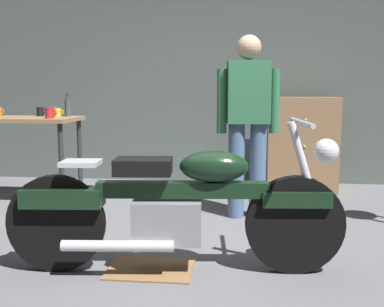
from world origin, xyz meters
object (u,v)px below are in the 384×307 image
Objects in this scene: wooden_dresser at (301,144)px; mug_red_diner at (50,113)px; mug_brown_stoneware at (53,111)px; mug_yellow_tall at (58,112)px; person_standing at (248,118)px; bottle at (68,107)px; mug_black_matte at (40,112)px; motorcycle at (177,205)px.

wooden_dresser reaches higher than mug_red_diner.
wooden_dresser is 2.83m from mug_red_diner.
wooden_dresser reaches higher than mug_brown_stoneware.
person_standing is at bearing -13.24° from mug_yellow_tall.
mug_black_matte is at bearing -179.56° from bottle.
wooden_dresser is at bearing 14.17° from bottle.
bottle reaches higher than mug_brown_stoneware.
wooden_dresser is 2.84m from mug_brown_stoneware.
person_standing is 1.98m from mug_red_diner.
person_standing is at bearing -13.91° from mug_black_matte.
person_standing is 15.85× the size of mug_black_matte.
mug_brown_stoneware is at bearing -22.21° from person_standing.
motorcycle is at bearing -47.17° from mug_black_matte.
mug_yellow_tall is 0.43× the size of bottle.
motorcycle is at bearing -113.72° from wooden_dresser.
mug_black_matte is at bearing -20.19° from person_standing.
person_standing reaches higher than mug_black_matte.
mug_yellow_tall is (0.23, -0.08, -0.00)m from mug_black_matte.
mug_brown_stoneware is 0.19m from bottle.
wooden_dresser is at bearing 12.37° from mug_brown_stoneware.
mug_brown_stoneware is 0.14m from mug_black_matte.
mug_brown_stoneware is 0.46× the size of bottle.
person_standing reaches higher than bottle.
person_standing reaches higher than motorcycle.
person_standing is at bearing 66.05° from motorcycle.
mug_red_diner is (-1.50, 1.54, 0.51)m from motorcycle.
person_standing is at bearing -16.13° from bottle.
person_standing reaches higher than mug_yellow_tall.
motorcycle is 2.59m from mug_brown_stoneware.
mug_red_diner is at bearing -98.32° from bottle.
mug_yellow_tall is (0.10, -0.13, -0.01)m from mug_brown_stoneware.
mug_yellow_tall is (-1.53, 1.82, 0.50)m from motorcycle.
wooden_dresser is 9.28× the size of mug_red_diner.
wooden_dresser is 9.94× the size of mug_brown_stoneware.
motorcycle is at bearing -52.68° from bottle.
mug_red_diner is (-2.62, -1.00, 0.40)m from wooden_dresser.
mug_yellow_tall is at bearing -134.80° from bottle.
motorcycle is 1.31× the size of person_standing.
mug_brown_stoneware is 1.05× the size of mug_black_matte.
bottle is at bearing 0.44° from mug_black_matte.
person_standing is 1.52× the size of wooden_dresser.
bottle reaches higher than mug_yellow_tall.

